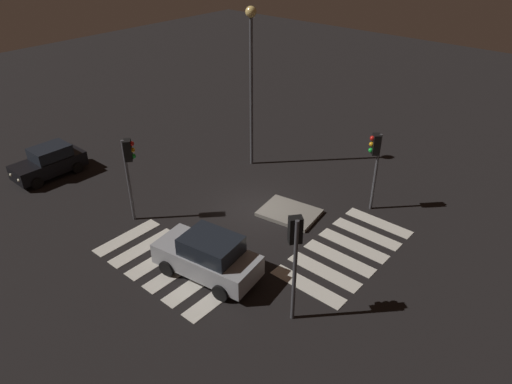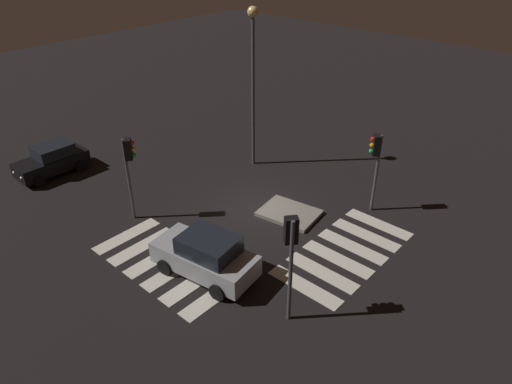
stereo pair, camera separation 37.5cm
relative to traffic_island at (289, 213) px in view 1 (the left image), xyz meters
The scene contains 10 objects.
ground_plane 1.67m from the traffic_island, 154.07° to the right, with size 80.00×80.00×0.00m, color black.
traffic_island is the anchor object (origin of this frame).
car_silver 5.67m from the traffic_island, 87.86° to the right, with size 4.48×2.50×1.87m.
car_black 13.53m from the traffic_island, 156.26° to the right, with size 1.83×3.86×1.67m.
traffic_light_north 4.88m from the traffic_island, 48.36° to the left, with size 0.53×0.54×3.95m.
traffic_light_south 7.85m from the traffic_island, 136.24° to the right, with size 0.54×0.53×4.08m.
traffic_light_east 7.30m from the traffic_island, 52.18° to the right, with size 0.53×0.54×4.21m.
street_lamp 8.06m from the traffic_island, 149.73° to the left, with size 0.56×0.56×8.63m.
crosswalk_near 6.42m from the traffic_island, 103.47° to the right, with size 6.45×3.20×0.02m.
crosswalk_side 3.70m from the traffic_island, 11.34° to the right, with size 3.20×6.45×0.02m.
Camera 1 is at (12.63, -14.68, 12.48)m, focal length 32.95 mm.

